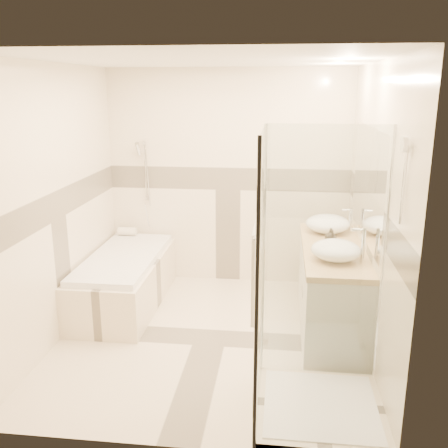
# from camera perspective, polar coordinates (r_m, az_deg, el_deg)

# --- Properties ---
(room) EXTENTS (2.82, 3.02, 2.52)m
(room) POSITION_cam_1_polar(r_m,az_deg,el_deg) (4.39, -0.94, 1.82)
(room) COLOR beige
(room) RESTS_ON ground
(bathtub) EXTENTS (0.75, 1.70, 0.56)m
(bathtub) POSITION_cam_1_polar(r_m,az_deg,el_deg) (5.51, -11.28, -6.00)
(bathtub) COLOR beige
(bathtub) RESTS_ON ground
(vanity) EXTENTS (0.58, 1.62, 0.85)m
(vanity) POSITION_cam_1_polar(r_m,az_deg,el_deg) (4.91, 12.14, -7.25)
(vanity) COLOR silver
(vanity) RESTS_ON ground
(shower_enclosure) EXTENTS (0.96, 0.93, 2.04)m
(shower_enclosure) POSITION_cam_1_polar(r_m,az_deg,el_deg) (3.71, 9.34, -13.58)
(shower_enclosure) COLOR beige
(shower_enclosure) RESTS_ON ground
(vessel_sink_near) EXTENTS (0.45, 0.45, 0.18)m
(vessel_sink_near) POSITION_cam_1_polar(r_m,az_deg,el_deg) (5.20, 11.77, 0.03)
(vessel_sink_near) COLOR white
(vessel_sink_near) RESTS_ON vanity
(vessel_sink_far) EXTENTS (0.43, 0.43, 0.17)m
(vessel_sink_far) POSITION_cam_1_polar(r_m,az_deg,el_deg) (4.39, 12.66, -2.93)
(vessel_sink_far) COLOR white
(vessel_sink_far) RESTS_ON vanity
(faucet_near) EXTENTS (0.10, 0.03, 0.25)m
(faucet_near) POSITION_cam_1_polar(r_m,az_deg,el_deg) (5.21, 14.18, 0.58)
(faucet_near) COLOR silver
(faucet_near) RESTS_ON vanity
(faucet_far) EXTENTS (0.12, 0.03, 0.29)m
(faucet_far) POSITION_cam_1_polar(r_m,az_deg,el_deg) (4.39, 15.52, -1.96)
(faucet_far) COLOR silver
(faucet_far) RESTS_ON vanity
(amenity_bottle_a) EXTENTS (0.09, 0.09, 0.17)m
(amenity_bottle_a) POSITION_cam_1_polar(r_m,az_deg,el_deg) (4.71, 12.27, -1.68)
(amenity_bottle_a) COLOR black
(amenity_bottle_a) RESTS_ON vanity
(amenity_bottle_b) EXTENTS (0.15, 0.15, 0.14)m
(amenity_bottle_b) POSITION_cam_1_polar(r_m,az_deg,el_deg) (4.86, 12.11, -1.30)
(amenity_bottle_b) COLOR black
(amenity_bottle_b) RESTS_ON vanity
(folded_towels) EXTENTS (0.16, 0.24, 0.08)m
(folded_towels) POSITION_cam_1_polar(r_m,az_deg,el_deg) (5.43, 11.55, 0.13)
(folded_towels) COLOR white
(folded_towels) RESTS_ON vanity
(rolled_towel) EXTENTS (0.22, 0.10, 0.10)m
(rolled_towel) POSITION_cam_1_polar(r_m,az_deg,el_deg) (6.11, -11.00, -0.84)
(rolled_towel) COLOR white
(rolled_towel) RESTS_ON bathtub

